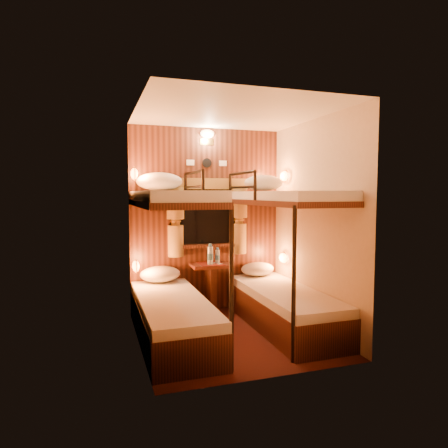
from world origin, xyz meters
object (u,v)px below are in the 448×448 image
object	(u,v)px
bunk_right	(283,280)
table	(211,282)
bottle_right	(217,257)
bunk_left	(172,288)
bottle_left	(210,256)

from	to	relation	value
bunk_right	table	xyz separation A→B (m)	(-0.65, 0.78, -0.14)
bunk_right	bottle_right	xyz separation A→B (m)	(-0.56, 0.77, 0.18)
bunk_left	bottle_left	distance (m)	0.99
table	bottle_right	world-z (taller)	bottle_right
table	bottle_left	xyz separation A→B (m)	(-0.02, -0.05, 0.35)
bunk_left	bottle_right	bearing A→B (deg)	46.30
table	bottle_left	bearing A→B (deg)	-112.50
bunk_right	table	bearing A→B (deg)	129.67
bunk_left	table	distance (m)	1.02
bunk_right	bottle_left	bearing A→B (deg)	132.46
bottle_left	bottle_right	bearing A→B (deg)	19.75
bottle_left	bunk_right	bearing A→B (deg)	-47.54
bunk_left	bottle_left	xyz separation A→B (m)	(0.63, 0.73, 0.21)
bunk_left	bottle_left	world-z (taller)	bunk_left
bottle_right	table	bearing A→B (deg)	172.61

